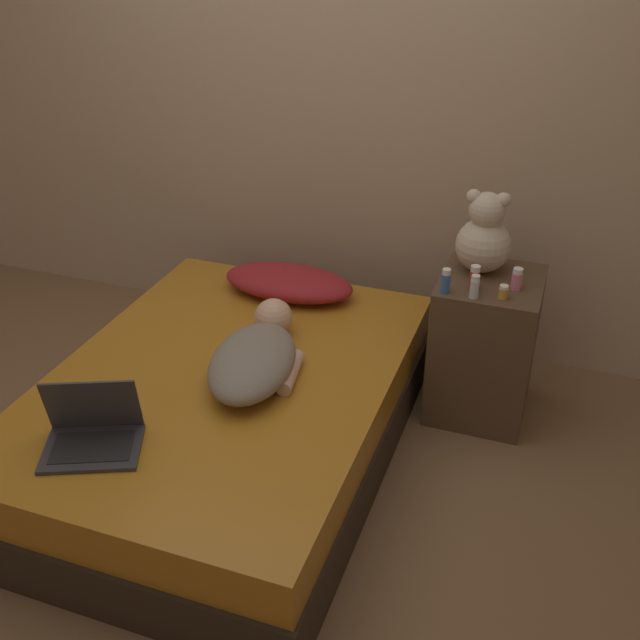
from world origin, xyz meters
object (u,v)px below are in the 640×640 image
(bottle_blue, at_px, (446,281))
(teddy_bear, at_px, (484,237))
(bottle_clear, at_px, (475,287))
(bottle_pink, at_px, (517,279))
(person_lying, at_px, (257,356))
(bottle_red, at_px, (475,278))
(bottle_amber, at_px, (503,292))
(pillow, at_px, (288,282))
(laptop, at_px, (92,432))

(bottle_blue, bearing_deg, teddy_bear, 68.06)
(bottle_clear, bearing_deg, bottle_pink, 41.75)
(person_lying, distance_m, bottle_red, 0.94)
(teddy_bear, xyz_separation_m, bottle_amber, (0.13, -0.23, -0.13))
(person_lying, height_order, bottle_red, bottle_red)
(pillow, height_order, bottle_amber, bottle_amber)
(bottle_clear, distance_m, bottle_amber, 0.12)
(pillow, height_order, bottle_clear, bottle_clear)
(bottle_pink, bearing_deg, person_lying, -147.53)
(person_lying, relative_size, teddy_bear, 2.03)
(bottle_clear, xyz_separation_m, bottle_blue, (-0.12, 0.01, 0.00))
(teddy_bear, height_order, bottle_amber, teddy_bear)
(bottle_blue, bearing_deg, bottle_amber, 6.79)
(teddy_bear, relative_size, bottle_amber, 6.24)
(bottle_clear, bearing_deg, teddy_bear, 93.32)
(laptop, xyz_separation_m, teddy_bear, (1.10, 1.32, 0.35))
(teddy_bear, distance_m, bottle_amber, 0.29)
(bottle_clear, xyz_separation_m, bottle_amber, (0.11, 0.03, -0.02))
(laptop, height_order, bottle_amber, bottle_amber)
(bottle_pink, xyz_separation_m, bottle_amber, (-0.04, -0.10, -0.02))
(laptop, height_order, bottle_pink, bottle_pink)
(bottle_pink, bearing_deg, bottle_red, -159.71)
(bottle_pink, relative_size, bottle_blue, 0.88)
(bottle_pink, bearing_deg, bottle_blue, -154.49)
(person_lying, relative_size, bottle_clear, 7.35)
(bottle_clear, distance_m, bottle_blue, 0.12)
(bottle_blue, bearing_deg, bottle_red, 32.80)
(bottle_clear, height_order, bottle_amber, bottle_clear)
(person_lying, distance_m, laptop, 0.70)
(laptop, distance_m, bottle_blue, 1.48)
(person_lying, bearing_deg, teddy_bear, 34.34)
(bottle_amber, bearing_deg, bottle_clear, -163.26)
(laptop, xyz_separation_m, bottle_blue, (1.00, 1.06, 0.25))
(laptop, distance_m, bottle_amber, 1.66)
(pillow, height_order, bottle_blue, bottle_blue)
(bottle_red, bearing_deg, bottle_amber, -17.91)
(pillow, bearing_deg, teddy_bear, 3.10)
(pillow, xyz_separation_m, bottle_red, (0.89, -0.14, 0.24))
(pillow, relative_size, bottle_pink, 6.84)
(teddy_bear, bearing_deg, bottle_clear, -86.68)
(teddy_bear, relative_size, bottle_blue, 3.43)
(teddy_bear, height_order, bottle_pink, teddy_bear)
(pillow, xyz_separation_m, person_lying, (0.13, -0.66, 0.01))
(teddy_bear, relative_size, bottle_pink, 3.88)
(person_lying, distance_m, bottle_amber, 1.02)
(bottle_blue, bearing_deg, pillow, 165.05)
(laptop, relative_size, teddy_bear, 1.11)
(bottle_amber, bearing_deg, laptop, -138.46)
(person_lying, height_order, bottle_amber, bottle_amber)
(pillow, relative_size, bottle_blue, 6.04)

